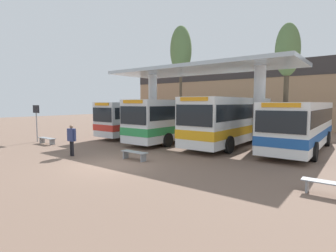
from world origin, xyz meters
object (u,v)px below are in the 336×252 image
Objects in this scene: transit_bus_far_right_bay at (300,123)px; waiting_bench_far_platform at (47,139)px; waiting_bench_mid_platform at (332,186)px; poplar_tree_behind_right at (288,53)px; pedestrian_waiting at (72,137)px; transit_bus_right_bay at (231,119)px; poplar_tree_behind_left at (181,51)px; transit_bus_left_bay at (154,117)px; parked_car_street at (229,121)px; transit_bus_center_bay at (181,118)px; info_sign_platform at (36,116)px; waiting_bench_near_pillar at (134,154)px.

waiting_bench_far_platform is (-15.42, -8.67, -1.39)m from transit_bus_far_right_bay.
poplar_tree_behind_right is (-4.65, 13.40, 6.78)m from waiting_bench_mid_platform.
transit_bus_right_bay is at bearing 54.53° from pedestrian_waiting.
poplar_tree_behind_right is at bearing 2.12° from poplar_tree_behind_left.
poplar_tree_behind_right reaches higher than pedestrian_waiting.
transit_bus_left_bay is 6.94× the size of pedestrian_waiting.
parked_car_street is (-7.40, 5.50, -6.16)m from poplar_tree_behind_right.
transit_bus_far_right_bay is at bearing 29.36° from waiting_bench_far_platform.
poplar_tree_behind_right is at bearing 109.13° from waiting_bench_mid_platform.
transit_bus_center_bay is at bearing 5.12° from transit_bus_far_right_bay.
waiting_bench_far_platform is at bearing -107.36° from parked_car_street.
info_sign_platform is 7.36m from pedestrian_waiting.
waiting_bench_near_pillar is at bearing 53.17° from transit_bus_far_right_bay.
poplar_tree_behind_left is 2.55× the size of parked_car_street.
info_sign_platform is (-4.11, -9.33, 0.32)m from transit_bus_left_bay.
info_sign_platform is at bearing -138.70° from poplar_tree_behind_right.
transit_bus_left_bay is 13.06m from transit_bus_far_right_bay.
transit_bus_left_bay is 8.72m from transit_bus_right_bay.
transit_bus_far_right_bay is 13.95m from parked_car_street.
poplar_tree_behind_right is at bearing 41.30° from info_sign_platform.
transit_bus_right_bay is 10.93m from pedestrian_waiting.
info_sign_platform is 1.61× the size of pedestrian_waiting.
parked_car_street is (-9.45, 10.23, -0.77)m from transit_bus_far_right_bay.
info_sign_platform reaches higher than waiting_bench_far_platform.
poplar_tree_behind_right is (10.31, 0.38, -1.29)m from poplar_tree_behind_left.
poplar_tree_behind_left is 1.15× the size of poplar_tree_behind_right.
poplar_tree_behind_left is (-7.90, 5.04, 6.51)m from transit_bus_right_bay.
transit_bus_right_bay is at bearing -113.93° from poplar_tree_behind_right.
transit_bus_right_bay is (4.34, 0.15, 0.08)m from transit_bus_center_bay.
poplar_tree_behind_right reaches higher than transit_bus_center_bay.
transit_bus_center_bay is at bearing 49.73° from waiting_bench_far_platform.
transit_bus_left_bay is 1.11× the size of transit_bus_center_bay.
pedestrian_waiting is at bearing -80.79° from poplar_tree_behind_left.
transit_bus_right_bay is 12.05m from parked_car_street.
waiting_bench_mid_platform is 0.63× the size of info_sign_platform.
transit_bus_left_bay is 11.29m from pedestrian_waiting.
transit_bus_far_right_bay reaches higher than waiting_bench_near_pillar.
transit_bus_left_bay is at bearing 125.05° from waiting_bench_near_pillar.
waiting_bench_far_platform is (-10.97, -7.98, -1.55)m from transit_bus_right_bay.
transit_bus_center_bay is at bearing -86.44° from parked_car_street.
transit_bus_left_bay is 1.18× the size of transit_bus_far_right_bay.
transit_bus_center_bay reaches higher than parked_car_street.
transit_bus_center_bay reaches higher than transit_bus_left_bay.
transit_bus_right_bay reaches higher than transit_bus_far_right_bay.
parked_car_street is (0.56, 20.31, -0.13)m from pedestrian_waiting.
transit_bus_center_bay is 3.90× the size of info_sign_platform.
pedestrian_waiting is (5.41, -1.40, 0.74)m from waiting_bench_far_platform.
waiting_bench_mid_platform is 15.72m from poplar_tree_behind_right.
transit_bus_center_bay is (4.25, -1.63, 0.09)m from transit_bus_left_bay.
transit_bus_left_bay reaches higher than waiting_bench_far_platform.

